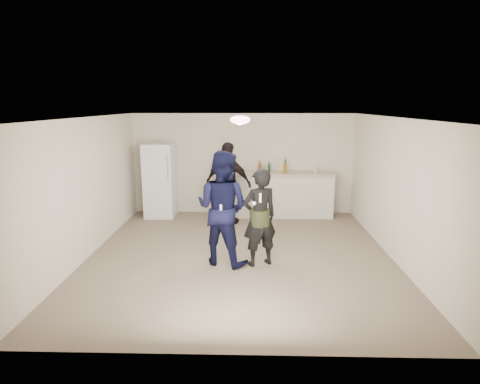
{
  "coord_description": "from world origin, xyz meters",
  "views": [
    {
      "loc": [
        0.19,
        -6.96,
        2.74
      ],
      "look_at": [
        0.0,
        0.2,
        1.15
      ],
      "focal_mm": 30.0,
      "sensor_mm": 36.0,
      "label": 1
    }
  ],
  "objects_px": {
    "woman": "(260,217)",
    "fridge": "(160,180)",
    "counter": "(279,195)",
    "man": "(222,208)",
    "spectator": "(228,184)",
    "shaker": "(263,169)"
  },
  "relations": [
    {
      "from": "counter",
      "to": "fridge",
      "type": "xyz_separation_m",
      "value": [
        -2.92,
        -0.07,
        0.38
      ]
    },
    {
      "from": "shaker",
      "to": "man",
      "type": "bearing_deg",
      "value": -104.5
    },
    {
      "from": "man",
      "to": "spectator",
      "type": "relative_size",
      "value": 1.04
    },
    {
      "from": "shaker",
      "to": "spectator",
      "type": "relative_size",
      "value": 0.09
    },
    {
      "from": "fridge",
      "to": "woman",
      "type": "height_order",
      "value": "fridge"
    },
    {
      "from": "fridge",
      "to": "spectator",
      "type": "distance_m",
      "value": 1.83
    },
    {
      "from": "woman",
      "to": "fridge",
      "type": "bearing_deg",
      "value": -76.36
    },
    {
      "from": "woman",
      "to": "spectator",
      "type": "height_order",
      "value": "spectator"
    },
    {
      "from": "fridge",
      "to": "spectator",
      "type": "xyz_separation_m",
      "value": [
        1.71,
        -0.64,
        0.05
      ]
    },
    {
      "from": "counter",
      "to": "man",
      "type": "distance_m",
      "value": 3.27
    },
    {
      "from": "shaker",
      "to": "spectator",
      "type": "bearing_deg",
      "value": -136.52
    },
    {
      "from": "fridge",
      "to": "woman",
      "type": "relative_size",
      "value": 1.06
    },
    {
      "from": "man",
      "to": "woman",
      "type": "xyz_separation_m",
      "value": [
        0.64,
        -0.07,
        -0.14
      ]
    },
    {
      "from": "woman",
      "to": "counter",
      "type": "bearing_deg",
      "value": -124.49
    },
    {
      "from": "man",
      "to": "shaker",
      "type": "bearing_deg",
      "value": -80.98
    },
    {
      "from": "woman",
      "to": "spectator",
      "type": "xyz_separation_m",
      "value": [
        -0.66,
        2.38,
        0.1
      ]
    },
    {
      "from": "counter",
      "to": "shaker",
      "type": "bearing_deg",
      "value": 170.4
    },
    {
      "from": "counter",
      "to": "woman",
      "type": "distance_m",
      "value": 3.15
    },
    {
      "from": "counter",
      "to": "woman",
      "type": "xyz_separation_m",
      "value": [
        -0.54,
        -3.09,
        0.32
      ]
    },
    {
      "from": "shaker",
      "to": "woman",
      "type": "relative_size",
      "value": 0.1
    },
    {
      "from": "counter",
      "to": "fridge",
      "type": "distance_m",
      "value": 2.94
    },
    {
      "from": "counter",
      "to": "man",
      "type": "height_order",
      "value": "man"
    }
  ]
}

